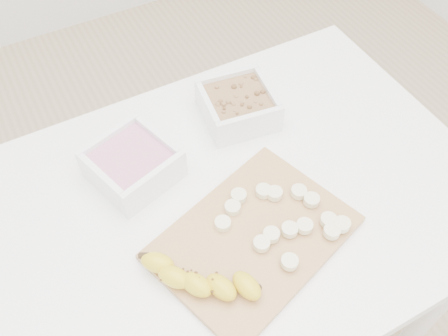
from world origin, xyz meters
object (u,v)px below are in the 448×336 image
bowl_yogurt (132,164)px  banana (203,278)px  table (231,224)px  bowl_granola (238,105)px  cutting_board (253,238)px

bowl_yogurt → banana: (0.01, -0.28, -0.00)m
table → bowl_yogurt: bearing=135.5°
bowl_granola → cutting_board: size_ratio=0.48×
banana → cutting_board: bearing=-16.8°
table → bowl_granola: (0.12, 0.18, 0.13)m
bowl_yogurt → cutting_board: (0.13, -0.24, -0.03)m
table → cutting_board: cutting_board is taller
bowl_granola → cutting_board: (-0.13, -0.28, -0.03)m
cutting_board → banana: bearing=-162.2°
bowl_granola → table: bearing=-122.5°
bowl_yogurt → bowl_granola: bearing=9.4°
banana → bowl_yogurt: bearing=57.9°
table → banana: banana is taller
cutting_board → banana: (-0.12, -0.04, 0.02)m
table → banana: 0.23m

